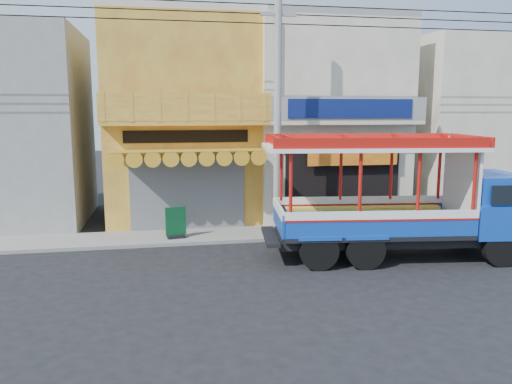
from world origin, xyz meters
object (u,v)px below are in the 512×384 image
(utility_pole, at_px, (282,94))
(songthaew_truck, at_px, (418,199))
(potted_plant_c, at_px, (410,208))
(potted_plant_a, at_px, (348,210))
(potted_plant_b, at_px, (369,218))
(green_sign, at_px, (176,225))

(utility_pole, height_order, songthaew_truck, utility_pole)
(songthaew_truck, relative_size, potted_plant_c, 7.65)
(songthaew_truck, height_order, potted_plant_a, songthaew_truck)
(songthaew_truck, bearing_deg, potted_plant_b, 93.36)
(potted_plant_a, bearing_deg, utility_pole, 144.33)
(potted_plant_c, bearing_deg, potted_plant_b, -35.72)
(utility_pole, height_order, potted_plant_c, utility_pole)
(utility_pole, xyz_separation_m, potted_plant_c, (5.58, 1.32, -4.37))
(green_sign, bearing_deg, potted_plant_b, 0.01)
(utility_pole, xyz_separation_m, songthaew_truck, (3.60, -2.87, -3.22))
(potted_plant_a, distance_m, potted_plant_c, 2.58)
(potted_plant_b, bearing_deg, utility_pole, 60.08)
(green_sign, relative_size, potted_plant_a, 1.01)
(potted_plant_a, xyz_separation_m, potted_plant_c, (2.58, -0.01, 0.00))
(songthaew_truck, distance_m, potted_plant_b, 3.46)
(green_sign, height_order, potted_plant_a, green_sign)
(potted_plant_a, xyz_separation_m, potted_plant_b, (0.41, -0.99, -0.11))
(utility_pole, xyz_separation_m, green_sign, (-3.64, 0.35, -4.46))
(utility_pole, bearing_deg, potted_plant_b, 5.81)
(utility_pole, distance_m, potted_plant_a, 5.47)
(songthaew_truck, distance_m, potted_plant_c, 4.77)
(songthaew_truck, xyz_separation_m, green_sign, (-7.25, 3.21, -1.23))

